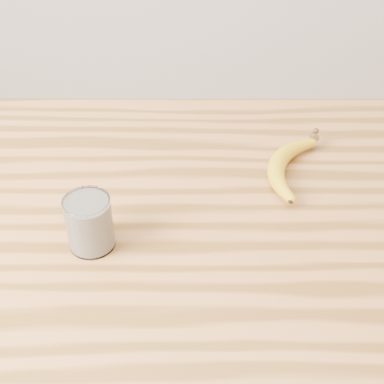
{
  "coord_description": "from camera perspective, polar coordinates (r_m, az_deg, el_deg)",
  "views": [
    {
      "loc": [
        0.13,
        -0.75,
        1.55
      ],
      "look_at": [
        0.13,
        0.01,
        0.93
      ],
      "focal_mm": 50.0,
      "sensor_mm": 36.0,
      "label": 1
    }
  ],
  "objects": [
    {
      "name": "smoothie_glass",
      "position": [
        0.9,
        -10.88,
        -3.27
      ],
      "size": [
        0.08,
        0.08,
        0.1
      ],
      "color": "white",
      "rests_on": "table"
    },
    {
      "name": "table",
      "position": [
        1.09,
        -6.75,
        -6.77
      ],
      "size": [
        1.2,
        0.8,
        0.9
      ],
      "color": "#AB6F37",
      "rests_on": "ground"
    },
    {
      "name": "banana",
      "position": [
        1.08,
        9.07,
        3.02
      ],
      "size": [
        0.21,
        0.32,
        0.04
      ],
      "primitive_type": null,
      "rotation": [
        0.0,
        0.0,
        -0.37
      ],
      "color": "gold",
      "rests_on": "table"
    }
  ]
}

